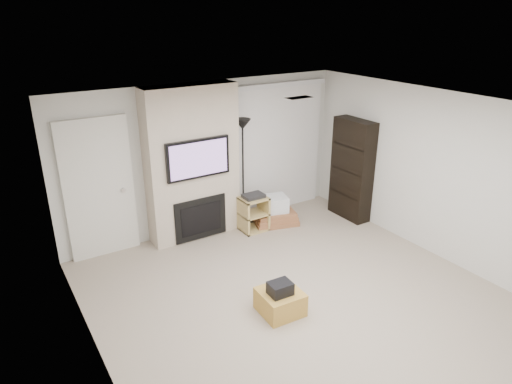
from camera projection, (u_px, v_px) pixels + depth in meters
floor at (305, 303)px, 5.91m from camera, size 5.00×5.50×0.00m
ceiling at (315, 112)px, 4.98m from camera, size 5.00×5.50×0.00m
wall_back at (206, 157)px, 7.60m from camera, size 5.00×0.00×2.50m
wall_left at (97, 277)px, 4.21m from camera, size 0.00×5.50×2.50m
wall_right at (444, 178)px, 6.68m from camera, size 0.00×5.50×2.50m
hvac_vent at (299, 98)px, 5.80m from camera, size 0.35×0.18×0.01m
ottoman at (280, 302)px, 5.70m from camera, size 0.53×0.53×0.30m
black_bag at (280, 288)px, 5.56m from camera, size 0.29×0.23×0.16m
fireplace_wall at (193, 165)px, 7.27m from camera, size 1.50×0.47×2.50m
entry_door at (99, 190)px, 6.76m from camera, size 1.02×0.11×2.14m
vertical_blinds at (277, 144)px, 8.25m from camera, size 1.98×0.10×2.37m
floor_lamp at (243, 143)px, 7.58m from camera, size 0.28×0.28×1.88m
av_stand at (253, 211)px, 7.76m from camera, size 0.45×0.38×0.66m
box_stack at (275, 213)px, 8.07m from camera, size 0.88×0.75×0.50m
bookshelf at (352, 170)px, 8.08m from camera, size 0.30×0.80×1.80m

